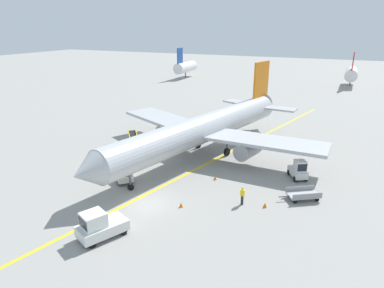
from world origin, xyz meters
The scene contains 15 objects.
ground_plane centered at (0.00, 0.00, 0.00)m, with size 300.00×300.00×0.00m, color gray.
taxi_line_yellow centered at (-0.13, 5.00, 0.00)m, with size 0.30×80.00×0.01m, color yellow.
airliner centered at (0.00, 13.39, 3.42)m, with size 27.93×34.96×10.10m.
pushback_tug centered at (-0.41, -5.84, 0.99)m, with size 3.23×4.06×2.20m.
baggage_tug_near_wing centered at (11.34, 11.09, 0.93)m, with size 2.35×2.73×2.10m.
belt_loader_forward_hold centered at (-7.36, 9.42, 0.78)m, with size 4.27×4.56×2.59m.
belt_loader_aft_hold centered at (-5.11, 3.58, 0.78)m, with size 4.46×4.38×2.59m.
baggage_cart_loaded centered at (12.47, 6.68, 0.47)m, with size 3.57×2.86×0.94m.
ground_crew_marshaller centered at (7.72, 3.43, 0.91)m, with size 0.36×0.24×1.70m.
safety_cone_nose_left centered at (3.77, 16.06, 0.22)m, with size 0.36×0.36×0.44m, color orange.
safety_cone_nose_right centered at (3.05, 0.74, 0.22)m, with size 0.36×0.36×0.44m, color orange.
safety_cone_wingtip_left centered at (3.70, 7.26, 0.22)m, with size 0.36×0.36×0.44m, color orange.
safety_cone_wingtip_right centered at (9.69, 3.77, 0.22)m, with size 0.36×0.36×0.44m, color orange.
distant_aircraft_far_left centered at (-30.22, 70.14, 3.22)m, with size 3.00×10.10×8.80m.
distant_aircraft_mid_left centered at (14.57, 75.13, 3.22)m, with size 3.00×10.10×8.80m.
Camera 1 is at (15.14, -23.14, 15.09)m, focal length 32.43 mm.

